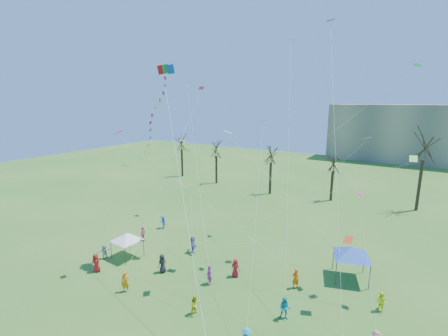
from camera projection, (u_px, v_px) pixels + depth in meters
The scene contains 7 objects.
ground at pixel (176, 329), 22.31m from camera, with size 160.00×160.00×0.00m, color #296620.
bare_tree_row at pixel (359, 160), 48.02m from camera, with size 68.11×9.37×12.01m.
big_box_kite at pixel (156, 121), 28.51m from camera, with size 6.79×5.88×22.20m.
canopy_tent_white at pixel (127, 237), 32.14m from camera, with size 3.56×3.56×2.67m.
canopy_tent_blue at pixel (352, 252), 28.10m from camera, with size 4.04×4.04×3.17m.
festival_crowd at pixel (207, 274), 27.87m from camera, with size 26.57×13.15×1.83m.
small_kites_aloft at pixel (251, 139), 28.60m from camera, with size 28.21×18.55×33.95m.
Camera 1 is at (13.04, -14.72, 16.00)m, focal length 25.00 mm.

